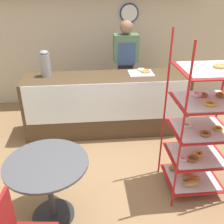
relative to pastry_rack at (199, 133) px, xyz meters
name	(u,v)px	position (x,y,z in m)	size (l,w,h in m)	color
ground_plane	(116,189)	(-0.91, 0.02, -0.76)	(14.00, 14.00, 0.00)	olive
back_wall	(101,32)	(-0.91, 2.67, 0.60)	(10.00, 0.30, 2.70)	beige
display_counter	(106,104)	(-0.91, 1.40, -0.29)	(2.52, 0.62, 0.94)	#4C3823
pastry_rack	(199,133)	(0.00, 0.00, 0.00)	(0.67, 0.61, 1.84)	#A51919
person_worker	(125,66)	(-0.54, 1.92, 0.16)	(0.40, 0.23, 1.68)	#282833
cafe_table	(48,176)	(-1.62, -0.30, -0.21)	(0.81, 0.81, 0.72)	#262628
coffee_carafe	(45,64)	(-1.81, 1.51, 0.37)	(0.15, 0.15, 0.39)	gray
donut_tray_counter	(143,72)	(-0.33, 1.50, 0.20)	(0.37, 0.32, 0.05)	silver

